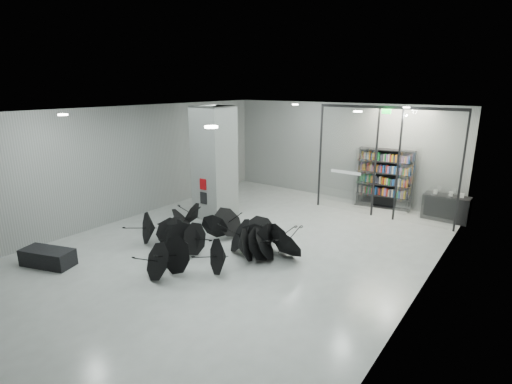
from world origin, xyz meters
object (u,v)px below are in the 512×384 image
Objects in this scene: bookshelf at (385,179)px; bench at (48,257)px; shop_counter at (446,208)px; umbrella_cluster at (218,242)px; column at (214,163)px.

bench is at bearing -127.60° from bookshelf.
shop_counter is 8.35m from umbrella_cluster.
bookshelf is 7.54m from umbrella_cluster.
bookshelf is at bearing 43.38° from bench.
umbrella_cluster reaches higher than bench.
column is 8.41m from shop_counter.
bookshelf reaches higher than shop_counter.
bookshelf is at bearing 45.97° from column.
umbrella_cluster is (3.13, 3.33, 0.09)m from bench.
column is 1.72× the size of bookshelf.
column reaches higher than umbrella_cluster.
umbrella_cluster reaches higher than shop_counter.
bench is 4.57m from umbrella_cluster.
bookshelf is 2.44m from shop_counter.
bookshelf is 0.45× the size of umbrella_cluster.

